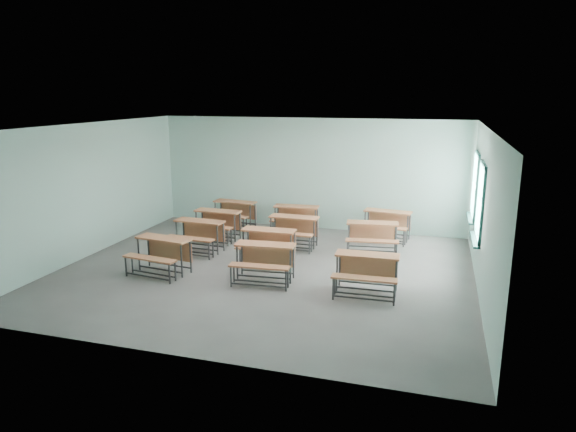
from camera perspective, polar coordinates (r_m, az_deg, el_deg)
name	(u,v)px	position (r m, az deg, el deg)	size (l,w,h in m)	color
room	(268,201)	(11.16, -2.19, 1.68)	(9.04, 8.04, 3.24)	slate
desk_unit_r0c0	(161,250)	(11.61, -13.94, -3.70)	(1.36, 1.00, 0.79)	#A45E3B
desk_unit_r0c1	(264,257)	(10.83, -2.67, -4.57)	(1.32, 0.94, 0.79)	#A45E3B
desk_unit_r0c2	(367,268)	(10.27, 8.72, -5.74)	(1.29, 0.89, 0.79)	#A45E3B
desk_unit_r1c0	(198,231)	(12.97, -10.02, -1.70)	(1.31, 0.92, 0.79)	#A45E3B
desk_unit_r1c1	(267,241)	(11.95, -2.30, -2.82)	(1.27, 0.87, 0.79)	#A45E3B
desk_unit_r2c0	(216,221)	(13.99, -7.99, -0.50)	(1.29, 0.90, 0.79)	#A45E3B
desk_unit_r2c1	(293,227)	(13.19, 0.53, -1.23)	(1.27, 0.86, 0.79)	#A45E3B
desk_unit_r2c2	(372,234)	(12.75, 9.33, -1.94)	(1.36, 1.00, 0.79)	#A45E3B
desk_unit_r3c0	(233,210)	(15.12, -6.09, 0.62)	(1.34, 0.97, 0.79)	#A45E3B
desk_unit_r3c1	(295,216)	(14.41, 0.84, 0.05)	(1.31, 0.92, 0.79)	#A45E3B
desk_unit_r3c2	(386,221)	(14.06, 10.89, -0.54)	(1.35, 1.00, 0.79)	#A45E3B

